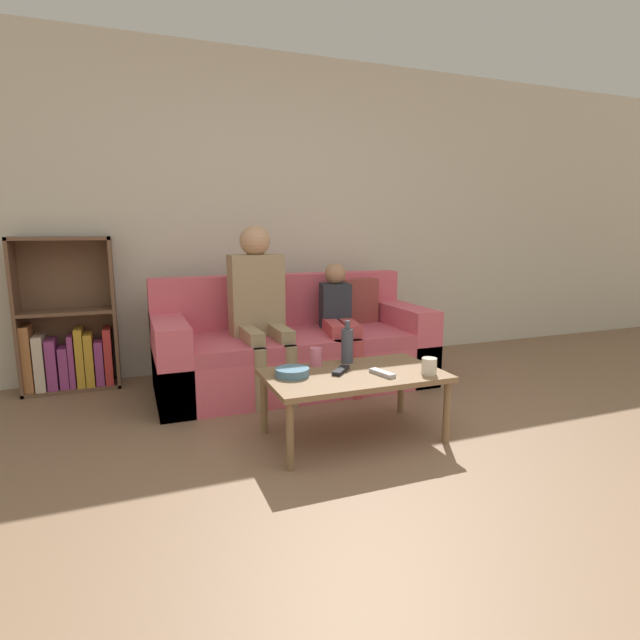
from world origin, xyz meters
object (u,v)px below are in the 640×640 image
(couch, at_px, (294,349))
(cup_far, at_px, (316,357))
(tv_remote_1, at_px, (341,370))
(cup_near, at_px, (429,366))
(snack_bowl, at_px, (292,372))
(bookshelf, at_px, (68,335))
(person_adult, at_px, (259,298))
(person_child, at_px, (339,318))
(coffee_table, at_px, (354,379))
(bottle, at_px, (347,345))
(tv_remote_0, at_px, (382,373))

(couch, relative_size, cup_far, 18.82)
(tv_remote_1, bearing_deg, couch, 129.20)
(cup_near, bearing_deg, cup_far, 143.22)
(snack_bowl, bearing_deg, couch, 71.16)
(tv_remote_1, bearing_deg, snack_bowl, -142.93)
(bookshelf, relative_size, cup_far, 10.45)
(snack_bowl, bearing_deg, person_adult, 86.48)
(person_child, bearing_deg, cup_far, -111.47)
(couch, bearing_deg, tv_remote_1, -93.72)
(couch, xyz_separation_m, cup_near, (0.37, -1.25, 0.15))
(coffee_table, relative_size, cup_far, 9.22)
(person_child, bearing_deg, bookshelf, 171.79)
(cup_near, bearing_deg, tv_remote_1, 154.49)
(coffee_table, relative_size, person_adult, 0.82)
(cup_near, bearing_deg, couch, 106.65)
(person_adult, xyz_separation_m, cup_far, (0.14, -0.79, -0.25))
(coffee_table, bearing_deg, bottle, 75.56)
(person_adult, bearing_deg, cup_near, -61.73)
(person_adult, distance_m, tv_remote_1, 1.04)
(person_adult, xyz_separation_m, tv_remote_0, (0.41, -1.10, -0.30))
(cup_far, xyz_separation_m, tv_remote_1, (0.08, -0.18, -0.04))
(bookshelf, bearing_deg, cup_far, -43.85)
(cup_near, distance_m, bottle, 0.51)
(person_child, xyz_separation_m, cup_near, (0.06, -1.12, -0.09))
(person_child, height_order, snack_bowl, person_child)
(person_child, xyz_separation_m, cup_far, (-0.46, -0.73, -0.08))
(tv_remote_0, bearing_deg, couch, 82.20)
(person_adult, bearing_deg, snack_bowl, -94.53)
(bookshelf, relative_size, snack_bowl, 6.02)
(cup_far, bearing_deg, couch, 80.19)
(coffee_table, xyz_separation_m, cup_near, (0.38, -0.18, 0.08))
(couch, height_order, snack_bowl, couch)
(person_adult, relative_size, snack_bowl, 6.45)
(cup_near, height_order, tv_remote_0, cup_near)
(couch, relative_size, coffee_table, 2.04)
(couch, height_order, tv_remote_0, couch)
(person_adult, height_order, person_child, person_adult)
(tv_remote_1, relative_size, bottle, 0.61)
(tv_remote_1, bearing_deg, person_adult, 145.70)
(cup_near, height_order, tv_remote_1, cup_near)
(person_child, bearing_deg, coffee_table, -97.68)
(snack_bowl, bearing_deg, person_child, 53.27)
(bookshelf, height_order, cup_far, bookshelf)
(snack_bowl, height_order, bottle, bottle)
(bookshelf, bearing_deg, snack_bowl, -50.99)
(coffee_table, relative_size, tv_remote_1, 6.32)
(coffee_table, xyz_separation_m, cup_far, (-0.15, 0.21, 0.09))
(cup_far, bearing_deg, coffee_table, -55.13)
(person_child, distance_m, tv_remote_0, 1.06)
(person_adult, distance_m, cup_far, 0.84)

